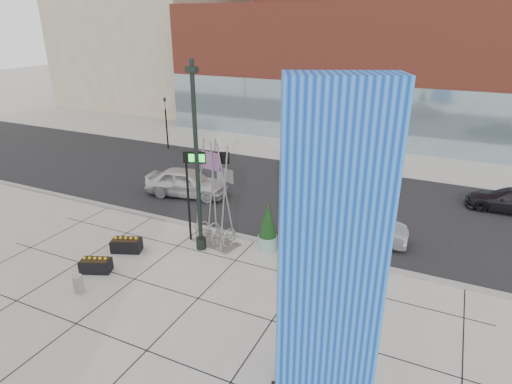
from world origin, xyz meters
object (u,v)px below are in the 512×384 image
at_px(lamp_post, 198,178).
at_px(overhead_street_sign, 200,167).
at_px(car_white_west, 187,182).
at_px(concrete_bollard, 78,284).
at_px(public_art_sculpture, 215,218).
at_px(blue_pylon, 330,272).
at_px(car_silver_mid, 361,227).

distance_m(lamp_post, overhead_street_sign, 0.62).
height_order(overhead_street_sign, car_white_west, overhead_street_sign).
bearing_deg(lamp_post, overhead_street_sign, 107.99).
relative_size(lamp_post, concrete_bollard, 11.62).
height_order(concrete_bollard, overhead_street_sign, overhead_street_sign).
bearing_deg(public_art_sculpture, lamp_post, -105.65).
bearing_deg(lamp_post, concrete_bollard, -116.33).
xyz_separation_m(lamp_post, overhead_street_sign, (-0.16, 0.51, 0.32)).
bearing_deg(car_white_west, lamp_post, -151.30).
relative_size(blue_pylon, car_white_west, 1.80).
distance_m(overhead_street_sign, car_silver_mid, 7.92).
xyz_separation_m(blue_pylon, car_silver_mid, (-1.12, 9.82, -3.50)).
xyz_separation_m(blue_pylon, lamp_post, (-7.46, 5.95, -0.81)).
bearing_deg(lamp_post, car_white_west, 129.24).
bearing_deg(blue_pylon, car_white_west, 112.45).
bearing_deg(car_silver_mid, car_white_west, 81.03).
xyz_separation_m(public_art_sculpture, overhead_street_sign, (-0.54, -0.20, 2.41)).
xyz_separation_m(public_art_sculpture, car_silver_mid, (5.97, 3.17, -0.60)).
xyz_separation_m(public_art_sculpture, car_white_west, (-4.49, 4.34, -0.48)).
relative_size(overhead_street_sign, car_white_west, 0.90).
relative_size(lamp_post, overhead_street_sign, 1.92).
bearing_deg(overhead_street_sign, car_silver_mid, 6.05).
bearing_deg(blue_pylon, concrete_bollard, 149.70).
relative_size(car_white_west, car_silver_mid, 1.14).
distance_m(lamp_post, concrete_bollard, 6.22).
distance_m(overhead_street_sign, car_white_west, 6.68).
distance_m(blue_pylon, overhead_street_sign, 10.00).
bearing_deg(concrete_bollard, car_white_west, 99.79).
height_order(car_white_west, car_silver_mid, car_white_west).
bearing_deg(overhead_street_sign, public_art_sculpture, -0.94).
xyz_separation_m(public_art_sculpture, concrete_bollard, (-2.78, -5.57, -0.95)).
relative_size(concrete_bollard, car_white_west, 0.15).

